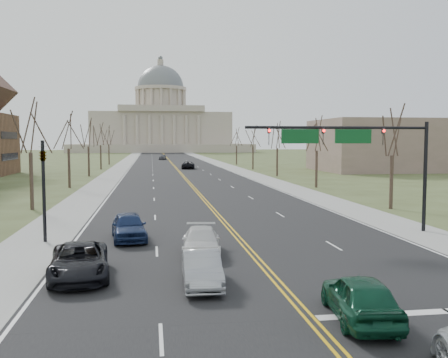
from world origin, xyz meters
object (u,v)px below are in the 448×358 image
object	(u,v)px
car_sb_outer_lead	(79,261)
car_far_nb	(188,165)
car_sb_inner_second	(201,242)
signal_mast	(352,144)
car_far_sb	(163,157)
signal_left	(43,179)
car_sb_inner_lead	(202,268)
car_nb_inner_lead	(360,297)
car_sb_outer_second	(129,226)

from	to	relation	value
car_sb_outer_lead	car_far_nb	bearing A→B (deg)	76.35
car_far_nb	car_sb_inner_second	bearing A→B (deg)	91.32
signal_mast	car_far_sb	bearing A→B (deg)	94.29
car_far_nb	car_far_sb	distance (m)	49.67
car_sb_inner_second	car_far_sb	world-z (taller)	car_far_sb
signal_left	car_far_nb	bearing A→B (deg)	79.38
signal_left	car_far_sb	xyz separation A→B (m)	(9.69, 123.52, -2.87)
signal_mast	car_sb_inner_lead	distance (m)	15.53
signal_mast	car_sb_outer_lead	bearing A→B (deg)	-152.50
signal_left	car_sb_inner_second	bearing A→B (deg)	-27.51
signal_left	car_sb_outer_lead	size ratio (longest dim) A/B	1.13
car_nb_inner_lead	car_sb_outer_second	bearing A→B (deg)	-54.01
car_far_nb	car_sb_inner_lead	bearing A→B (deg)	91.20
car_sb_outer_second	car_sb_inner_lead	bearing A→B (deg)	-77.36
car_sb_outer_lead	car_sb_inner_lead	bearing A→B (deg)	-26.02
car_sb_outer_lead	car_far_nb	xyz separation A→B (m)	(10.77, 82.27, 0.06)
signal_mast	signal_left	distance (m)	19.06
car_sb_outer_lead	car_far_nb	world-z (taller)	car_far_nb
car_sb_inner_lead	car_sb_outer_second	world-z (taller)	car_sb_outer_second
car_nb_inner_lead	car_sb_inner_lead	xyz separation A→B (m)	(-4.82, 4.77, -0.07)
car_sb_inner_second	car_far_nb	bearing A→B (deg)	91.71
car_sb_inner_lead	car_sb_inner_second	xyz separation A→B (m)	(0.53, 5.52, -0.02)
signal_left	car_far_nb	distance (m)	75.37
signal_left	car_nb_inner_lead	xyz separation A→B (m)	(13.10, -14.88, -2.92)
signal_left	signal_mast	bearing A→B (deg)	-0.00
signal_left	car_sb_inner_lead	world-z (taller)	signal_left
car_sb_inner_second	car_sb_outer_second	xyz separation A→B (m)	(-3.94, 4.51, 0.13)
car_sb_inner_lead	car_sb_inner_second	bearing A→B (deg)	86.11
car_sb_outer_lead	car_far_nb	size ratio (longest dim) A/B	0.92
car_sb_inner_lead	car_nb_inner_lead	bearing A→B (deg)	-43.09
signal_mast	car_far_sb	distance (m)	123.96
car_sb_inner_second	car_sb_inner_lead	bearing A→B (deg)	-90.09
car_nb_inner_lead	car_far_nb	bearing A→B (deg)	-83.58
car_sb_inner_lead	car_far_sb	world-z (taller)	car_far_sb
signal_mast	car_far_nb	size ratio (longest dim) A/B	2.10
signal_mast	car_nb_inner_lead	distance (m)	16.74
car_sb_inner_lead	car_far_nb	xyz separation A→B (m)	(5.60, 84.14, 0.09)
car_nb_inner_lead	car_sb_outer_second	world-z (taller)	car_sb_outer_second
signal_mast	car_far_sb	world-z (taller)	signal_mast
signal_left	car_sb_inner_lead	size ratio (longest dim) A/B	1.38
car_sb_outer_second	car_sb_inner_second	bearing A→B (deg)	-55.00
car_far_nb	car_far_sb	size ratio (longest dim) A/B	1.18
car_sb_outer_lead	car_sb_outer_second	xyz separation A→B (m)	(1.76, 8.17, 0.08)
car_far_nb	signal_left	bearing A→B (deg)	84.39
signal_mast	signal_left	world-z (taller)	signal_mast
car_far_nb	car_nb_inner_lead	bearing A→B (deg)	94.50
signal_mast	car_sb_outer_second	distance (m)	14.91
car_sb_outer_lead	car_sb_outer_second	world-z (taller)	car_sb_outer_second
signal_mast	car_far_nb	world-z (taller)	signal_mast
car_nb_inner_lead	car_sb_outer_lead	bearing A→B (deg)	-26.66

